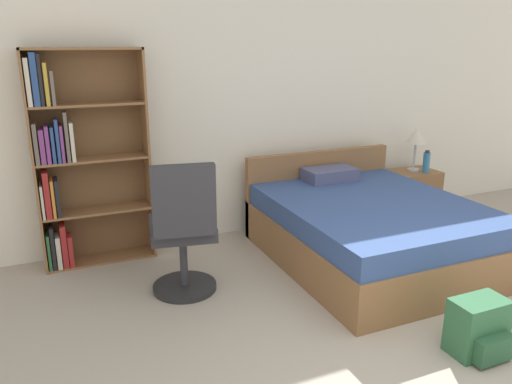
% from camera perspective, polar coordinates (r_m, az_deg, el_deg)
% --- Properties ---
extents(wall_back, '(9.00, 0.06, 2.60)m').
position_cam_1_polar(wall_back, '(4.93, -0.23, 10.24)').
color(wall_back, silver).
rests_on(wall_back, ground_plane).
extents(bookshelf, '(0.93, 0.27, 1.82)m').
position_cam_1_polar(bookshelf, '(4.42, -19.84, 3.33)').
color(bookshelf, brown).
rests_on(bookshelf, ground_plane).
extents(bed, '(1.59, 1.94, 0.81)m').
position_cam_1_polar(bed, '(4.52, 12.61, -4.03)').
color(bed, brown).
rests_on(bed, ground_plane).
extents(office_chair, '(0.56, 0.63, 1.07)m').
position_cam_1_polar(office_chair, '(3.74, -8.31, -4.55)').
color(office_chair, '#232326').
rests_on(office_chair, ground_plane).
extents(nightstand, '(0.51, 0.41, 0.51)m').
position_cam_1_polar(nightstand, '(5.80, 17.40, -0.11)').
color(nightstand, brown).
rests_on(nightstand, ground_plane).
extents(table_lamp, '(0.22, 0.22, 0.48)m').
position_cam_1_polar(table_lamp, '(5.67, 17.85, 5.98)').
color(table_lamp, '#B2B2B7').
rests_on(table_lamp, nightstand).
extents(water_bottle, '(0.07, 0.07, 0.24)m').
position_cam_1_polar(water_bottle, '(5.69, 18.89, 3.25)').
color(water_bottle, teal).
rests_on(water_bottle, nightstand).
extents(backpack_green, '(0.35, 0.28, 0.36)m').
position_cam_1_polar(backpack_green, '(3.47, 24.13, -14.05)').
color(backpack_green, '#2D603D').
rests_on(backpack_green, ground_plane).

